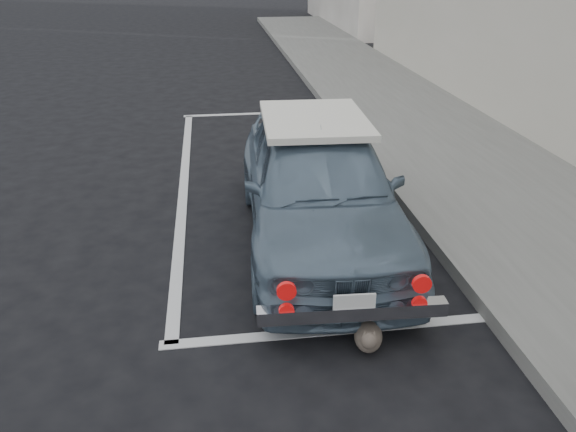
# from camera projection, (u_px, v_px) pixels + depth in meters

# --- Properties ---
(ground) EXTENTS (80.00, 80.00, 0.00)m
(ground) POSITION_uv_depth(u_px,v_px,m) (273.00, 302.00, 5.17)
(ground) COLOR black
(ground) RESTS_ON ground
(sidewalk) EXTENTS (2.80, 40.00, 0.15)m
(sidewalk) POSITION_uv_depth(u_px,v_px,m) (499.00, 192.00, 7.32)
(sidewalk) COLOR slate
(sidewalk) RESTS_ON ground
(pline_rear) EXTENTS (3.00, 0.12, 0.01)m
(pline_rear) POSITION_uv_depth(u_px,v_px,m) (338.00, 330.00, 4.78)
(pline_rear) COLOR silver
(pline_rear) RESTS_ON ground
(pline_front) EXTENTS (3.00, 0.12, 0.01)m
(pline_front) POSITION_uv_depth(u_px,v_px,m) (261.00, 113.00, 11.04)
(pline_front) COLOR silver
(pline_front) RESTS_ON ground
(pline_side) EXTENTS (0.12, 7.00, 0.01)m
(pline_side) POSITION_uv_depth(u_px,v_px,m) (184.00, 184.00, 7.74)
(pline_side) COLOR silver
(pline_side) RESTS_ON ground
(retro_coupe) EXTENTS (1.75, 4.01, 1.34)m
(retro_coupe) POSITION_uv_depth(u_px,v_px,m) (318.00, 184.00, 5.98)
(retro_coupe) COLOR slate
(retro_coupe) RESTS_ON ground
(cat) EXTENTS (0.31, 0.50, 0.28)m
(cat) POSITION_uv_depth(u_px,v_px,m) (368.00, 335.00, 4.52)
(cat) COLOR #6B5E51
(cat) RESTS_ON ground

